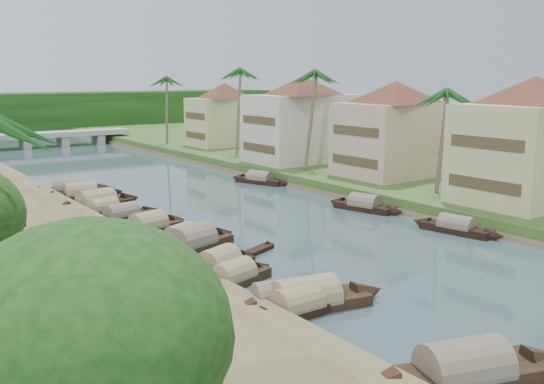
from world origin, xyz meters
TOP-DOWN VIEW (x-y plane):
  - ground at (0.00, 0.00)m, footprint 220.00×220.00m
  - left_bank at (-16.00, 20.00)m, footprint 10.00×180.00m
  - right_bank at (19.00, 20.00)m, footprint 16.00×180.00m
  - far_right_fill at (56.00, 20.00)m, footprint 60.00×220.00m
  - treeline at (0.00, 100.00)m, footprint 120.00×14.00m
  - bridge at (0.00, 72.00)m, footprint 28.00×4.00m
  - building_near at (18.99, -2.00)m, footprint 14.85×14.85m
  - building_mid at (19.99, 14.00)m, footprint 14.11×14.11m
  - building_far at (18.99, 28.00)m, footprint 15.59×15.59m
  - building_distant at (19.99, 48.00)m, footprint 12.62×12.62m
  - sampan_0 at (-8.66, -16.83)m, footprint 9.69×4.71m
  - sampan_1 at (-9.73, -7.96)m, footprint 6.75×1.81m
  - sampan_2 at (-8.94, -7.62)m, footprint 9.45×3.58m
  - sampan_3 at (-9.94, -6.58)m, footprint 6.89×3.07m
  - sampan_4 at (-10.00, -2.54)m, footprint 6.87×3.34m
  - sampan_5 at (-9.53, -0.17)m, footprint 6.90×3.86m
  - sampan_6 at (-8.48, 5.08)m, footprint 8.52×4.22m
  - sampan_7 at (-8.31, 7.15)m, footprint 6.17×3.62m
  - sampan_8 at (-8.99, 11.03)m, footprint 7.40×3.26m
  - sampan_9 at (-9.20, 15.71)m, footprint 7.59×2.95m
  - sampan_10 at (-9.65, 18.64)m, footprint 6.96×2.85m
  - sampan_11 at (-9.24, 21.39)m, footprint 9.09×3.52m
  - sampan_12 at (-9.07, 29.66)m, footprint 8.99×4.51m
  - sampan_13 at (-8.94, 26.53)m, footprint 8.41×2.91m
  - sampan_14 at (9.45, -2.42)m, footprint 2.71×7.53m
  - sampan_15 at (9.32, 7.10)m, footprint 3.35×7.66m
  - sampan_16 at (9.46, 23.32)m, footprint 4.07×7.80m
  - canoe_1 at (-5.76, 1.78)m, footprint 4.97×2.62m
  - canoe_2 at (-8.90, 22.94)m, footprint 5.20×1.81m
  - palm_1 at (16.00, 4.78)m, footprint 3.20×3.20m
  - palm_2 at (15.00, 22.08)m, footprint 3.20×3.20m
  - palm_3 at (16.00, 38.22)m, footprint 3.20×3.20m
  - palm_7 at (14.00, 55.34)m, footprint 3.20×3.20m
  - tree_0 at (-24.00, -19.26)m, footprint 5.23×5.23m
  - tree_6 at (24.00, 28.05)m, footprint 4.82×4.82m
  - person_near at (-15.89, -4.11)m, footprint 0.71×0.56m
  - person_far at (-17.10, 14.63)m, footprint 1.05×1.02m

SIDE VIEW (x-z plane):
  - ground at x=0.00m, z-range 0.00..0.00m
  - canoe_2 at x=-8.90m, z-range -0.27..0.47m
  - canoe_1 at x=-5.76m, z-range -0.31..0.51m
  - sampan_7 at x=-8.31m, z-range -0.46..1.26m
  - left_bank at x=-16.00m, z-range 0.00..0.80m
  - sampan_14 at x=9.45m, z-range -0.52..1.33m
  - sampan_3 at x=-9.94m, z-range -0.53..1.34m
  - sampan_9 at x=-9.20m, z-range -0.56..1.37m
  - sampan_10 at x=-9.65m, z-range -0.55..1.37m
  - sampan_16 at x=9.46m, z-range -0.56..1.38m
  - sampan_4 at x=-10.00m, z-range -0.57..1.39m
  - sampan_15 at x=9.32m, z-range -0.61..1.43m
  - sampan_1 at x=-9.73m, z-range -0.61..1.43m
  - sampan_12 at x=-9.07m, z-range -0.66..1.48m
  - sampan_5 at x=-9.53m, z-range -0.67..1.50m
  - sampan_8 at x=-8.99m, z-range -0.70..1.53m
  - sampan_13 at x=-8.94m, z-range -0.71..1.54m
  - sampan_2 at x=-8.94m, z-range -0.79..1.63m
  - sampan_6 at x=-8.48m, z-range -0.81..1.65m
  - sampan_0 at x=-8.66m, z-range -0.82..1.66m
  - sampan_11 at x=-9.24m, z-range -0.83..1.68m
  - far_right_fill at x=56.00m, z-range 0.00..1.15m
  - right_bank at x=19.00m, z-range 0.00..1.20m
  - person_near at x=-15.89m, z-range 0.80..2.50m
  - person_far at x=-17.10m, z-range 0.80..2.50m
  - bridge at x=0.00m, z-range 0.52..2.92m
  - treeline at x=0.00m, z-range 0.00..8.00m
  - building_distant at x=19.99m, z-range 1.28..10.48m
  - building_mid at x=19.99m, z-range 1.28..10.98m
  - building_near at x=18.99m, z-range 1.28..11.48m
  - building_far at x=18.99m, z-range 1.28..11.48m
  - tree_0 at x=-24.00m, z-range 2.82..10.10m
  - tree_6 at x=24.00m, z-range 2.96..10.64m
  - palm_1 at x=16.00m, z-range 4.67..15.09m
  - palm_7 at x=14.00m, z-range 5.15..16.62m
  - palm_2 at x=15.00m, z-range 5.49..17.64m
  - palm_3 at x=16.00m, z-range 5.65..18.19m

